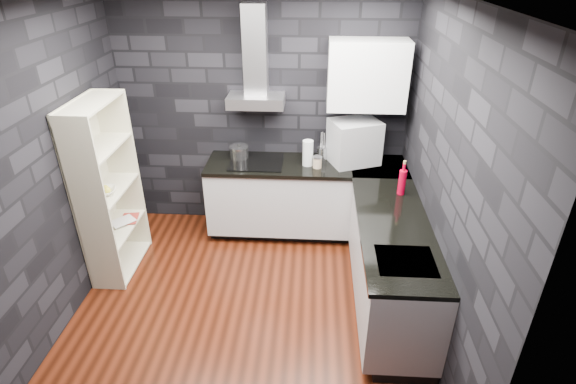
# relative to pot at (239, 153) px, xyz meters

# --- Properties ---
(ground) EXTENTS (3.20, 3.20, 0.00)m
(ground) POSITION_rel_pot_xyz_m (0.25, -1.39, -0.97)
(ground) COLOR #44180B
(wall_back) EXTENTS (3.20, 0.05, 2.70)m
(wall_back) POSITION_rel_pot_xyz_m (0.25, 0.24, 0.38)
(wall_back) COLOR black
(wall_back) RESTS_ON ground
(wall_front) EXTENTS (3.20, 0.05, 2.70)m
(wall_front) POSITION_rel_pot_xyz_m (0.25, -3.01, 0.38)
(wall_front) COLOR black
(wall_front) RESTS_ON ground
(wall_left) EXTENTS (0.05, 3.20, 2.70)m
(wall_left) POSITION_rel_pot_xyz_m (-1.37, -1.39, 0.38)
(wall_left) COLOR black
(wall_left) RESTS_ON ground
(wall_right) EXTENTS (0.05, 3.20, 2.70)m
(wall_right) POSITION_rel_pot_xyz_m (1.88, -1.39, 0.38)
(wall_right) COLOR black
(wall_right) RESTS_ON ground
(toekick_back) EXTENTS (2.18, 0.50, 0.10)m
(toekick_back) POSITION_rel_pot_xyz_m (0.75, -0.05, -0.92)
(toekick_back) COLOR black
(toekick_back) RESTS_ON ground
(toekick_right) EXTENTS (0.50, 1.78, 0.10)m
(toekick_right) POSITION_rel_pot_xyz_m (1.59, -1.29, -0.92)
(toekick_right) COLOR black
(toekick_right) RESTS_ON ground
(counter_back_cab) EXTENTS (2.20, 0.60, 0.76)m
(counter_back_cab) POSITION_rel_pot_xyz_m (0.75, -0.09, -0.49)
(counter_back_cab) COLOR #B9B8BD
(counter_back_cab) RESTS_ON ground
(counter_right_cab) EXTENTS (0.60, 1.80, 0.76)m
(counter_right_cab) POSITION_rel_pot_xyz_m (1.55, -1.29, -0.49)
(counter_right_cab) COLOR #B9B8BD
(counter_right_cab) RESTS_ON ground
(counter_back_top) EXTENTS (2.20, 0.62, 0.04)m
(counter_back_top) POSITION_rel_pot_xyz_m (0.75, -0.10, -0.09)
(counter_back_top) COLOR black
(counter_back_top) RESTS_ON counter_back_cab
(counter_right_top) EXTENTS (0.62, 1.80, 0.04)m
(counter_right_top) POSITION_rel_pot_xyz_m (1.54, -1.29, -0.09)
(counter_right_top) COLOR black
(counter_right_top) RESTS_ON counter_right_cab
(counter_corner_top) EXTENTS (0.62, 0.62, 0.04)m
(counter_corner_top) POSITION_rel_pot_xyz_m (1.55, -0.09, -0.09)
(counter_corner_top) COLOR black
(counter_corner_top) RESTS_ON counter_right_cab
(hood_body) EXTENTS (0.60, 0.34, 0.12)m
(hood_body) POSITION_rel_pot_xyz_m (0.20, 0.04, 0.59)
(hood_body) COLOR silver
(hood_body) RESTS_ON wall_back
(hood_chimney) EXTENTS (0.24, 0.20, 0.90)m
(hood_chimney) POSITION_rel_pot_xyz_m (0.20, 0.11, 1.10)
(hood_chimney) COLOR silver
(hood_chimney) RESTS_ON hood_body
(upper_cabinet) EXTENTS (0.80, 0.35, 0.70)m
(upper_cabinet) POSITION_rel_pot_xyz_m (1.35, 0.04, 0.88)
(upper_cabinet) COLOR white
(upper_cabinet) RESTS_ON wall_back
(cooktop) EXTENTS (0.58, 0.50, 0.01)m
(cooktop) POSITION_rel_pot_xyz_m (0.20, -0.09, -0.07)
(cooktop) COLOR black
(cooktop) RESTS_ON counter_back_top
(sink_rim) EXTENTS (0.44, 0.40, 0.01)m
(sink_rim) POSITION_rel_pot_xyz_m (1.55, -1.79, -0.08)
(sink_rim) COLOR silver
(sink_rim) RESTS_ON counter_right_top
(pot) EXTENTS (0.24, 0.24, 0.12)m
(pot) POSITION_rel_pot_xyz_m (0.00, 0.00, 0.00)
(pot) COLOR silver
(pot) RESTS_ON cooktop
(glass_vase) EXTENTS (0.14, 0.14, 0.28)m
(glass_vase) POSITION_rel_pot_xyz_m (0.77, -0.12, 0.07)
(glass_vase) COLOR white
(glass_vase) RESTS_ON counter_back_top
(storage_jar) EXTENTS (0.11, 0.11, 0.11)m
(storage_jar) POSITION_rel_pot_xyz_m (0.87, -0.18, -0.02)
(storage_jar) COLOR tan
(storage_jar) RESTS_ON counter_back_top
(utensil_crock) EXTENTS (0.13, 0.13, 0.14)m
(utensil_crock) POSITION_rel_pot_xyz_m (0.92, 0.05, -0.00)
(utensil_crock) COLOR silver
(utensil_crock) RESTS_ON counter_back_top
(appliance_garage) EXTENTS (0.61, 0.55, 0.50)m
(appliance_garage) POSITION_rel_pot_xyz_m (1.27, -0.01, 0.15)
(appliance_garage) COLOR #A1A3A7
(appliance_garage) RESTS_ON counter_back_top
(red_bottle) EXTENTS (0.09, 0.09, 0.25)m
(red_bottle) POSITION_rel_pot_xyz_m (1.68, -0.72, 0.05)
(red_bottle) COLOR #A0001B
(red_bottle) RESTS_ON counter_right_top
(bookshelf) EXTENTS (0.42, 0.83, 1.80)m
(bookshelf) POSITION_rel_pot_xyz_m (-1.17, -0.83, -0.07)
(bookshelf) COLOR beige
(bookshelf) RESTS_ON ground
(fruit_bowl) EXTENTS (0.27, 0.27, 0.05)m
(fruit_bowl) POSITION_rel_pot_xyz_m (-1.17, -0.91, -0.04)
(fruit_bowl) COLOR white
(fruit_bowl) RESTS_ON bookshelf
(book_red) EXTENTS (0.17, 0.05, 0.23)m
(book_red) POSITION_rel_pot_xyz_m (-1.17, -0.68, -0.40)
(book_red) COLOR maroon
(book_red) RESTS_ON bookshelf
(book_second) EXTENTS (0.14, 0.13, 0.23)m
(book_second) POSITION_rel_pot_xyz_m (-1.20, -0.68, -0.38)
(book_second) COLOR #B2B2B2
(book_second) RESTS_ON bookshelf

